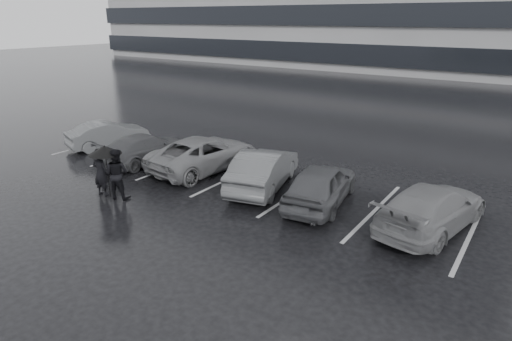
{
  "coord_description": "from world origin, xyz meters",
  "views": [
    {
      "loc": [
        7.35,
        -9.79,
        5.83
      ],
      "look_at": [
        -0.14,
        1.0,
        1.1
      ],
      "focal_mm": 30.0,
      "sensor_mm": 36.0,
      "label": 1
    }
  ],
  "objects_px": {
    "car_west_c": "(145,148)",
    "car_west_d": "(108,134)",
    "pedestrian_right": "(117,174)",
    "car_west_a": "(264,169)",
    "car_main": "(321,184)",
    "car_east": "(432,207)",
    "car_west_b": "(204,153)",
    "pedestrian_left": "(101,173)"
  },
  "relations": [
    {
      "from": "car_west_a",
      "to": "car_west_d",
      "type": "height_order",
      "value": "car_west_a"
    },
    {
      "from": "car_main",
      "to": "car_west_d",
      "type": "xyz_separation_m",
      "value": [
        -11.23,
        0.22,
        -0.07
      ]
    },
    {
      "from": "car_west_d",
      "to": "pedestrian_right",
      "type": "relative_size",
      "value": 2.13
    },
    {
      "from": "car_west_b",
      "to": "pedestrian_right",
      "type": "bearing_deg",
      "value": 87.8
    },
    {
      "from": "car_west_c",
      "to": "car_east",
      "type": "relative_size",
      "value": 0.93
    },
    {
      "from": "car_main",
      "to": "pedestrian_left",
      "type": "xyz_separation_m",
      "value": [
        -6.52,
        -3.64,
        0.13
      ]
    },
    {
      "from": "car_main",
      "to": "car_west_b",
      "type": "xyz_separation_m",
      "value": [
        -5.4,
        0.4,
        -0.01
      ]
    },
    {
      "from": "car_west_c",
      "to": "car_main",
      "type": "bearing_deg",
      "value": -175.72
    },
    {
      "from": "car_west_a",
      "to": "car_west_b",
      "type": "bearing_deg",
      "value": -20.03
    },
    {
      "from": "car_west_c",
      "to": "car_west_d",
      "type": "relative_size",
      "value": 1.12
    },
    {
      "from": "car_east",
      "to": "pedestrian_left",
      "type": "relative_size",
      "value": 2.75
    },
    {
      "from": "car_west_a",
      "to": "pedestrian_right",
      "type": "bearing_deg",
      "value": 30.65
    },
    {
      "from": "car_west_b",
      "to": "pedestrian_right",
      "type": "distance_m",
      "value": 3.91
    },
    {
      "from": "car_main",
      "to": "car_east",
      "type": "distance_m",
      "value": 3.42
    },
    {
      "from": "car_west_a",
      "to": "car_east",
      "type": "height_order",
      "value": "car_west_a"
    },
    {
      "from": "car_west_d",
      "to": "pedestrian_right",
      "type": "distance_m",
      "value": 6.53
    },
    {
      "from": "car_west_a",
      "to": "pedestrian_left",
      "type": "relative_size",
      "value": 2.61
    },
    {
      "from": "car_west_d",
      "to": "car_east",
      "type": "xyz_separation_m",
      "value": [
        14.64,
        0.05,
        0.04
      ]
    },
    {
      "from": "car_main",
      "to": "car_west_b",
      "type": "relative_size",
      "value": 0.83
    },
    {
      "from": "car_main",
      "to": "car_west_d",
      "type": "bearing_deg",
      "value": -10.45
    },
    {
      "from": "car_main",
      "to": "car_east",
      "type": "height_order",
      "value": "car_main"
    },
    {
      "from": "car_west_c",
      "to": "pedestrian_right",
      "type": "relative_size",
      "value": 2.39
    },
    {
      "from": "car_west_b",
      "to": "car_west_d",
      "type": "distance_m",
      "value": 5.83
    },
    {
      "from": "car_east",
      "to": "car_west_a",
      "type": "bearing_deg",
      "value": 12.08
    },
    {
      "from": "car_west_a",
      "to": "pedestrian_left",
      "type": "bearing_deg",
      "value": 26.92
    },
    {
      "from": "car_west_d",
      "to": "car_main",
      "type": "bearing_deg",
      "value": -163.52
    },
    {
      "from": "car_west_a",
      "to": "car_west_d",
      "type": "distance_m",
      "value": 8.88
    },
    {
      "from": "car_west_b",
      "to": "car_east",
      "type": "xyz_separation_m",
      "value": [
        8.81,
        -0.13,
        -0.02
      ]
    },
    {
      "from": "car_east",
      "to": "car_west_d",
      "type": "bearing_deg",
      "value": 11.06
    },
    {
      "from": "car_east",
      "to": "pedestrian_left",
      "type": "xyz_separation_m",
      "value": [
        -9.93,
        -3.9,
        0.17
      ]
    },
    {
      "from": "car_main",
      "to": "pedestrian_left",
      "type": "relative_size",
      "value": 2.45
    },
    {
      "from": "car_west_c",
      "to": "car_east",
      "type": "bearing_deg",
      "value": -175.05
    },
    {
      "from": "car_west_d",
      "to": "pedestrian_left",
      "type": "xyz_separation_m",
      "value": [
        4.71,
        -3.86,
        0.21
      ]
    },
    {
      "from": "pedestrian_right",
      "to": "car_main",
      "type": "bearing_deg",
      "value": -168.49
    },
    {
      "from": "pedestrian_right",
      "to": "car_west_a",
      "type": "bearing_deg",
      "value": -153.27
    },
    {
      "from": "pedestrian_right",
      "to": "car_east",
      "type": "bearing_deg",
      "value": -177.21
    },
    {
      "from": "car_west_b",
      "to": "pedestrian_left",
      "type": "xyz_separation_m",
      "value": [
        -1.12,
        -4.04,
        0.14
      ]
    },
    {
      "from": "car_main",
      "to": "pedestrian_left",
      "type": "distance_m",
      "value": 7.46
    },
    {
      "from": "car_west_d",
      "to": "pedestrian_left",
      "type": "height_order",
      "value": "pedestrian_left"
    },
    {
      "from": "car_west_d",
      "to": "pedestrian_left",
      "type": "distance_m",
      "value": 6.1
    },
    {
      "from": "car_west_c",
      "to": "car_east",
      "type": "xyz_separation_m",
      "value": [
        11.47,
        0.58,
        0.05
      ]
    },
    {
      "from": "car_west_a",
      "to": "car_west_d",
      "type": "xyz_separation_m",
      "value": [
        -8.88,
        0.07,
        -0.09
      ]
    }
  ]
}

